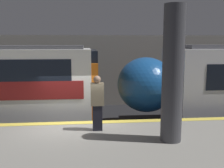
# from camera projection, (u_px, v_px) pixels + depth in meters

# --- Properties ---
(ground_plane) EXTENTS (120.00, 120.00, 0.00)m
(ground_plane) POSITION_uv_depth(u_px,v_px,m) (75.00, 154.00, 8.72)
(ground_plane) COLOR black
(platform) EXTENTS (40.00, 3.87, 1.12)m
(platform) POSITION_uv_depth(u_px,v_px,m) (71.00, 165.00, 6.73)
(platform) COLOR gray
(platform) RESTS_ON ground
(station_rear_barrier) EXTENTS (50.00, 0.15, 4.11)m
(station_rear_barrier) POSITION_uv_depth(u_px,v_px,m) (79.00, 71.00, 15.20)
(station_rear_barrier) COLOR #9E998E
(station_rear_barrier) RESTS_ON ground
(support_pillar_near) EXTENTS (0.54, 0.54, 3.49)m
(support_pillar_near) POSITION_uv_depth(u_px,v_px,m) (173.00, 75.00, 6.64)
(support_pillar_near) COLOR #47474C
(support_pillar_near) RESTS_ON platform
(person_walking) EXTENTS (0.38, 0.24, 1.61)m
(person_walking) POSITION_uv_depth(u_px,v_px,m) (97.00, 102.00, 7.59)
(person_walking) COLOR black
(person_walking) RESTS_ON platform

